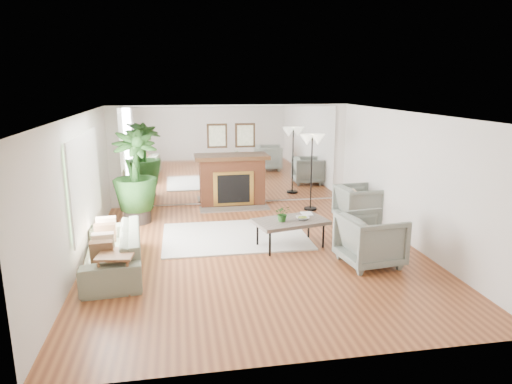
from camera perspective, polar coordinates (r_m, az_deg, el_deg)
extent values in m
plane|color=brown|center=(8.50, -0.19, -7.38)|extent=(7.00, 7.00, 0.00)
cube|color=silver|center=(8.19, -21.28, 0.03)|extent=(0.02, 7.00, 2.50)
cube|color=silver|center=(9.11, 18.68, 1.53)|extent=(0.02, 7.00, 2.50)
cube|color=silver|center=(11.53, -3.12, 4.62)|extent=(6.00, 0.02, 2.50)
cube|color=silver|center=(11.51, -3.11, 4.60)|extent=(5.40, 0.04, 2.40)
cube|color=#B2E09E|center=(8.55, -20.64, 1.31)|extent=(0.04, 2.40, 1.50)
cube|color=brown|center=(11.44, -2.95, 1.24)|extent=(1.60, 0.40, 1.20)
cube|color=gold|center=(11.27, -2.82, 0.42)|extent=(1.00, 0.04, 0.85)
cube|color=black|center=(11.25, -2.80, 0.40)|extent=(0.80, 0.04, 0.70)
cube|color=#62564D|center=(11.25, -2.70, -2.05)|extent=(1.70, 0.55, 0.03)
cube|color=#4F3319|center=(11.31, -2.98, 4.29)|extent=(1.85, 0.46, 0.10)
cube|color=black|center=(11.37, -4.88, 7.00)|extent=(0.50, 0.04, 0.60)
cube|color=black|center=(11.45, -1.36, 7.10)|extent=(0.50, 0.04, 0.60)
cube|color=white|center=(9.25, -2.65, -5.53)|extent=(2.87, 2.06, 0.03)
cube|color=#62564D|center=(8.57, 4.34, -3.71)|extent=(1.47, 1.07, 0.07)
cylinder|color=black|center=(8.18, 1.75, -6.48)|extent=(0.04, 0.04, 0.47)
cylinder|color=black|center=(8.69, 8.41, -5.42)|extent=(0.04, 0.04, 0.47)
cylinder|color=black|center=(8.66, 0.19, -5.33)|extent=(0.04, 0.04, 0.47)
cylinder|color=black|center=(9.13, 6.59, -4.41)|extent=(0.04, 0.04, 0.47)
imported|color=gray|center=(7.96, -17.45, -6.95)|extent=(1.08, 2.33, 0.66)
imported|color=gray|center=(10.41, 12.68, -1.41)|extent=(0.96, 0.94, 0.81)
imported|color=gray|center=(8.00, 14.13, -5.81)|extent=(1.07, 1.05, 0.88)
cube|color=brown|center=(7.07, -17.07, -7.47)|extent=(0.58, 0.58, 0.04)
cylinder|color=brown|center=(7.05, -18.99, -10.22)|extent=(0.04, 0.04, 0.56)
cylinder|color=brown|center=(6.94, -15.66, -10.35)|extent=(0.04, 0.04, 0.56)
cylinder|color=brown|center=(7.42, -18.08, -8.95)|extent=(0.04, 0.04, 0.56)
cylinder|color=brown|center=(7.32, -14.92, -9.05)|extent=(0.04, 0.04, 0.56)
cylinder|color=#2A231E|center=(10.46, -14.58, -2.57)|extent=(0.59, 0.59, 0.42)
imported|color=#28551F|center=(10.24, -14.90, 2.56)|extent=(1.24, 1.24, 1.74)
cylinder|color=black|center=(11.25, 6.80, -2.08)|extent=(0.31, 0.31, 0.04)
cylinder|color=black|center=(11.05, 6.93, 2.24)|extent=(0.03, 0.03, 1.78)
cone|color=white|center=(10.89, 6.37, 6.52)|extent=(0.33, 0.33, 0.24)
cone|color=white|center=(10.96, 7.72, 6.53)|extent=(0.33, 0.33, 0.24)
imported|color=#28551F|center=(8.41, 3.36, -2.68)|extent=(0.30, 0.26, 0.31)
imported|color=brown|center=(8.58, 5.83, -3.27)|extent=(0.25, 0.25, 0.06)
imported|color=brown|center=(8.90, 5.74, -2.78)|extent=(0.21, 0.28, 0.02)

